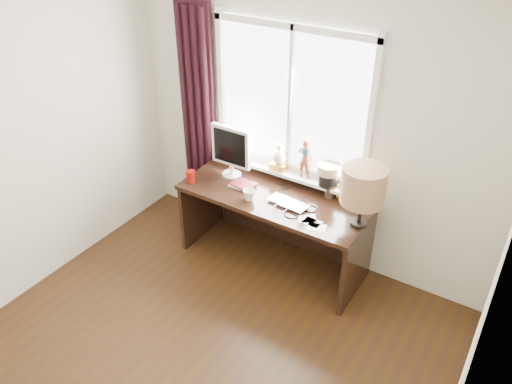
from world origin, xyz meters
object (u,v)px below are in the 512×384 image
Objects in this scene: laptop at (288,203)px; table_lamp at (363,186)px; monitor at (231,149)px; mug at (249,195)px; desk at (279,212)px; red_cup at (191,176)px.

table_lamp is at bearing 11.68° from laptop.
monitor is at bearing 175.42° from table_lamp.
table_lamp reaches higher than laptop.
desk is at bearing 62.62° from mug.
table_lamp is (0.95, 0.16, 0.31)m from mug.
desk is 3.47× the size of monitor.
laptop is at bearing 18.99° from mug.
monitor reaches higher than desk.
laptop is 0.76m from monitor.
monitor is (-0.70, 0.16, 0.26)m from laptop.
desk is at bearing 1.24° from monitor.
red_cup is at bearing -173.15° from table_lamp.
mug is 0.21× the size of monitor.
laptop is 0.74× the size of monitor.
desk is 0.73m from monitor.
monitor reaches higher than laptop.
red_cup is at bearing -164.84° from laptop.
laptop is 0.96m from red_cup.
laptop is at bearing 8.22° from red_cup.
desk is 3.27× the size of table_lamp.
monitor is (-0.37, 0.27, 0.23)m from mug.
laptop is 0.36m from desk.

